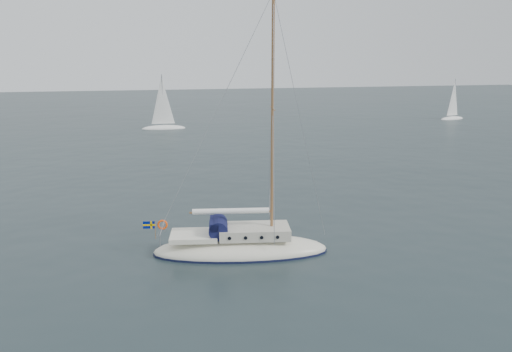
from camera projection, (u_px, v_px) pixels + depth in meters
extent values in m
plane|color=black|center=(265.00, 240.00, 27.41)|extent=(300.00, 300.00, 0.00)
ellipsoid|color=white|center=(241.00, 250.00, 25.45)|extent=(8.84, 2.75, 1.47)
cube|color=beige|center=(254.00, 230.00, 25.41)|extent=(3.54, 1.87, 0.54)
cube|color=white|center=(195.00, 239.00, 24.65)|extent=(2.36, 1.87, 0.25)
cylinder|color=#11143C|center=(219.00, 228.00, 24.87)|extent=(0.94, 1.62, 0.94)
cube|color=#11143C|center=(215.00, 225.00, 24.78)|extent=(0.44, 1.62, 0.39)
cylinder|color=brown|center=(271.00, 120.00, 24.37)|extent=(0.15, 0.15, 11.79)
cylinder|color=brown|center=(271.00, 108.00, 24.24)|extent=(0.05, 2.16, 0.05)
cylinder|color=brown|center=(231.00, 212.00, 24.86)|extent=(4.13, 0.10, 0.10)
cylinder|color=white|center=(231.00, 212.00, 24.85)|extent=(3.84, 0.28, 0.28)
cylinder|color=#9C9DA4|center=(162.00, 234.00, 24.14)|extent=(0.04, 2.16, 0.04)
torus|color=#FF4D0C|center=(160.00, 230.00, 24.69)|extent=(0.53, 0.10, 0.53)
cylinder|color=brown|center=(155.00, 236.00, 24.08)|extent=(0.03, 0.03, 0.88)
cube|color=#01116F|center=(148.00, 231.00, 23.93)|extent=(0.59, 0.02, 0.37)
cube|color=#EFBB00|center=(148.00, 231.00, 23.93)|extent=(0.61, 0.03, 0.09)
cube|color=#EFBB00|center=(151.00, 231.00, 23.96)|extent=(0.09, 0.03, 0.39)
cylinder|color=black|center=(225.00, 227.00, 25.96)|extent=(0.18, 0.06, 0.18)
cylinder|color=black|center=(234.00, 239.00, 24.19)|extent=(0.18, 0.06, 0.18)
cylinder|color=black|center=(240.00, 225.00, 26.16)|extent=(0.18, 0.06, 0.18)
cylinder|color=black|center=(249.00, 237.00, 24.39)|extent=(0.18, 0.06, 0.18)
cylinder|color=black|center=(255.00, 224.00, 26.37)|extent=(0.18, 0.06, 0.18)
cylinder|color=black|center=(265.00, 236.00, 24.60)|extent=(0.18, 0.06, 0.18)
cylinder|color=black|center=(269.00, 223.00, 26.57)|extent=(0.18, 0.06, 0.18)
cylinder|color=black|center=(280.00, 235.00, 24.80)|extent=(0.18, 0.06, 0.18)
cube|color=#46464B|center=(196.00, 234.00, 27.96)|extent=(1.53, 0.63, 0.09)
ellipsoid|color=white|center=(164.00, 129.00, 72.05)|extent=(6.22, 2.07, 1.04)
cylinder|color=#9C9DA4|center=(163.00, 100.00, 71.13)|extent=(0.10, 0.10, 7.26)
cone|color=white|center=(162.00, 100.00, 71.12)|extent=(3.32, 3.32, 6.74)
ellipsoid|color=white|center=(452.00, 119.00, 84.01)|extent=(5.34, 1.78, 0.89)
cylinder|color=#9C9DA4|center=(454.00, 98.00, 83.22)|extent=(0.09, 0.09, 6.23)
cone|color=white|center=(454.00, 98.00, 83.21)|extent=(2.85, 2.85, 5.79)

